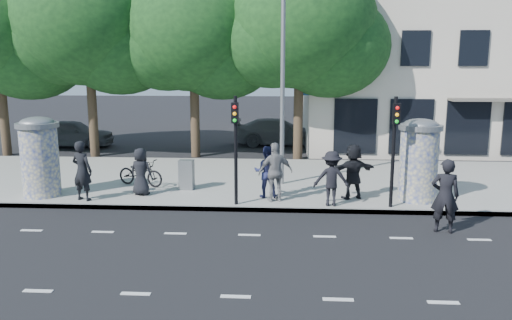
# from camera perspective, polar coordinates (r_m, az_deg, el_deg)

# --- Properties ---
(ground) EXTENTS (120.00, 120.00, 0.00)m
(ground) POSITION_cam_1_polar(r_m,az_deg,el_deg) (12.16, -1.27, -10.78)
(ground) COLOR black
(ground) RESTS_ON ground
(sidewalk) EXTENTS (40.00, 8.00, 0.15)m
(sidewalk) POSITION_cam_1_polar(r_m,az_deg,el_deg) (19.30, 0.59, -2.33)
(sidewalk) COLOR gray
(sidewalk) RESTS_ON ground
(curb) EXTENTS (40.00, 0.10, 0.16)m
(curb) POSITION_cam_1_polar(r_m,az_deg,el_deg) (15.49, -0.17, -5.67)
(curb) COLOR slate
(curb) RESTS_ON ground
(lane_dash_near) EXTENTS (32.00, 0.12, 0.01)m
(lane_dash_near) POSITION_cam_1_polar(r_m,az_deg,el_deg) (10.16, -2.34, -15.34)
(lane_dash_near) COLOR silver
(lane_dash_near) RESTS_ON ground
(lane_dash_far) EXTENTS (32.00, 0.12, 0.01)m
(lane_dash_far) POSITION_cam_1_polar(r_m,az_deg,el_deg) (13.47, -0.76, -8.57)
(lane_dash_far) COLOR silver
(lane_dash_far) RESTS_ON ground
(ad_column_left) EXTENTS (1.36, 1.36, 2.65)m
(ad_column_left) POSITION_cam_1_polar(r_m,az_deg,el_deg) (17.99, -23.49, 0.54)
(ad_column_left) COLOR beige
(ad_column_left) RESTS_ON sidewalk
(ad_column_right) EXTENTS (1.36, 1.36, 2.65)m
(ad_column_right) POSITION_cam_1_polar(r_m,az_deg,el_deg) (16.78, 18.12, 0.21)
(ad_column_right) COLOR beige
(ad_column_right) RESTS_ON sidewalk
(traffic_pole_near) EXTENTS (0.22, 0.31, 3.40)m
(traffic_pole_near) POSITION_cam_1_polar(r_m,az_deg,el_deg) (15.30, -2.36, 2.40)
(traffic_pole_near) COLOR black
(traffic_pole_near) RESTS_ON sidewalk
(traffic_pole_far) EXTENTS (0.22, 0.31, 3.40)m
(traffic_pole_far) POSITION_cam_1_polar(r_m,az_deg,el_deg) (15.56, 15.52, 2.15)
(traffic_pole_far) COLOR black
(traffic_pole_far) RESTS_ON sidewalk
(street_lamp) EXTENTS (0.25, 0.93, 8.00)m
(street_lamp) POSITION_cam_1_polar(r_m,az_deg,el_deg) (17.90, 3.09, 11.86)
(street_lamp) COLOR slate
(street_lamp) RESTS_ON sidewalk
(tree_mid_left) EXTENTS (7.20, 7.20, 9.57)m
(tree_mid_left) POSITION_cam_1_polar(r_m,az_deg,el_deg) (25.65, -18.76, 14.84)
(tree_mid_left) COLOR #38281C
(tree_mid_left) RESTS_ON ground
(tree_near_left) EXTENTS (6.80, 6.80, 8.97)m
(tree_near_left) POSITION_cam_1_polar(r_m,az_deg,el_deg) (24.42, -7.22, 14.51)
(tree_near_left) COLOR #38281C
(tree_near_left) RESTS_ON ground
(tree_center) EXTENTS (7.00, 7.00, 9.30)m
(tree_center) POSITION_cam_1_polar(r_m,az_deg,el_deg) (23.64, 5.02, 15.28)
(tree_center) COLOR #38281C
(tree_center) RESTS_ON ground
(building) EXTENTS (20.30, 15.85, 12.00)m
(building) POSITION_cam_1_polar(r_m,az_deg,el_deg) (33.18, 23.58, 12.62)
(building) COLOR beige
(building) RESTS_ON ground
(ped_a) EXTENTS (0.88, 0.68, 1.60)m
(ped_a) POSITION_cam_1_polar(r_m,az_deg,el_deg) (17.15, -13.01, -1.30)
(ped_a) COLOR black
(ped_a) RESTS_ON sidewalk
(ped_b) EXTENTS (0.82, 0.66, 1.95)m
(ped_b) POSITION_cam_1_polar(r_m,az_deg,el_deg) (16.97, -19.25, -1.16)
(ped_b) COLOR black
(ped_b) RESTS_ON sidewalk
(ped_c) EXTENTS (0.85, 0.67, 1.71)m
(ped_c) POSITION_cam_1_polar(r_m,az_deg,el_deg) (16.43, 1.21, -1.35)
(ped_c) COLOR #1E234C
(ped_c) RESTS_ON sidewalk
(ped_d) EXTENTS (1.14, 0.69, 1.72)m
(ped_d) POSITION_cam_1_polar(r_m,az_deg,el_deg) (15.63, 8.62, -2.10)
(ped_d) COLOR black
(ped_d) RESTS_ON sidewalk
(ped_e) EXTENTS (1.26, 0.94, 1.91)m
(ped_e) POSITION_cam_1_polar(r_m,az_deg,el_deg) (15.92, 2.25, -1.39)
(ped_e) COLOR gray
(ped_e) RESTS_ON sidewalk
(ped_f) EXTENTS (1.78, 1.14, 1.81)m
(ped_f) POSITION_cam_1_polar(r_m,az_deg,el_deg) (16.56, 11.02, -1.28)
(ped_f) COLOR black
(ped_f) RESTS_ON sidewalk
(man_road) EXTENTS (0.82, 0.61, 2.03)m
(man_road) POSITION_cam_1_polar(r_m,az_deg,el_deg) (14.36, 20.80, -3.84)
(man_road) COLOR black
(man_road) RESTS_ON ground
(bicycle) EXTENTS (1.22, 1.95, 0.97)m
(bicycle) POSITION_cam_1_polar(r_m,az_deg,el_deg) (18.50, -13.06, -1.42)
(bicycle) COLOR black
(bicycle) RESTS_ON sidewalk
(cabinet_left) EXTENTS (0.52, 0.39, 1.05)m
(cabinet_left) POSITION_cam_1_polar(r_m,az_deg,el_deg) (17.69, -7.95, -1.66)
(cabinet_left) COLOR slate
(cabinet_left) RESTS_ON sidewalk
(cabinet_right) EXTENTS (0.50, 0.37, 1.01)m
(cabinet_right) POSITION_cam_1_polar(r_m,az_deg,el_deg) (16.78, 17.29, -2.81)
(cabinet_right) COLOR slate
(cabinet_right) RESTS_ON sidewalk
(car_left) EXTENTS (1.98, 4.52, 1.51)m
(car_left) POSITION_cam_1_polar(r_m,az_deg,el_deg) (29.20, -20.30, 2.88)
(car_left) COLOR #52565A
(car_left) RESTS_ON ground
(car_right) EXTENTS (2.31, 5.18, 1.47)m
(car_right) POSITION_cam_1_polar(r_m,az_deg,el_deg) (28.11, 2.64, 3.22)
(car_right) COLOR slate
(car_right) RESTS_ON ground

